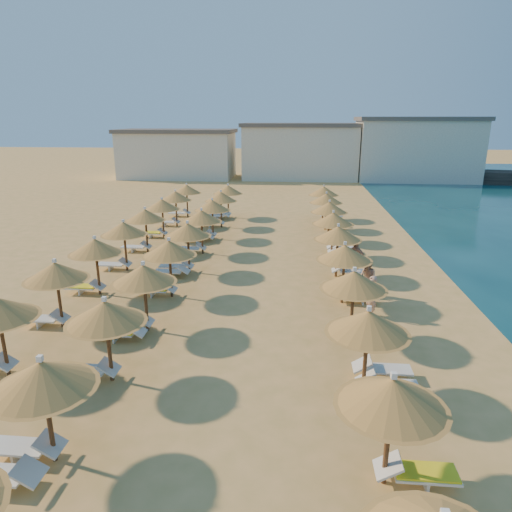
# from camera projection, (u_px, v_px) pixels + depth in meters

# --- Properties ---
(ground) EXTENTS (220.00, 220.00, 0.00)m
(ground) POSITION_uv_depth(u_px,v_px,m) (246.00, 312.00, 19.36)
(ground) COLOR #E3A964
(ground) RESTS_ON ground
(jetty) EXTENTS (30.15, 10.42, 1.50)m
(jetty) POSITION_uv_depth(u_px,v_px,m) (502.00, 177.00, 57.62)
(jetty) COLOR black
(jetty) RESTS_ON ground
(hotel_blocks) EXTENTS (47.47, 9.18, 8.10)m
(hotel_blocks) POSITION_uv_depth(u_px,v_px,m) (305.00, 151.00, 61.25)
(hotel_blocks) COLOR white
(hotel_blocks) RESTS_ON ground
(parasol_row_east) EXTENTS (2.47, 34.20, 2.82)m
(parasol_row_east) POSITION_uv_depth(u_px,v_px,m) (341.00, 243.00, 21.42)
(parasol_row_east) COLOR brown
(parasol_row_east) RESTS_ON ground
(parasol_row_west) EXTENTS (2.47, 34.20, 2.82)m
(parasol_row_west) POSITION_uv_depth(u_px,v_px,m) (179.00, 239.00, 22.10)
(parasol_row_west) COLOR brown
(parasol_row_west) RESTS_ON ground
(parasol_row_inland) EXTENTS (2.47, 27.15, 2.82)m
(parasol_row_inland) POSITION_uv_depth(u_px,v_px,m) (135.00, 222.00, 25.75)
(parasol_row_inland) COLOR brown
(parasol_row_inland) RESTS_ON ground
(loungers) EXTENTS (14.43, 32.38, 0.66)m
(loungers) POSITION_uv_depth(u_px,v_px,m) (225.00, 274.00, 23.01)
(loungers) COLOR silver
(loungers) RESTS_ON ground
(beachgoer_b) EXTENTS (1.07, 1.06, 1.75)m
(beachgoer_b) POSITION_uv_depth(u_px,v_px,m) (368.00, 278.00, 20.87)
(beachgoer_b) COLOR tan
(beachgoer_b) RESTS_ON ground
(beachgoer_c) EXTENTS (1.21, 0.87, 1.91)m
(beachgoer_c) POSITION_uv_depth(u_px,v_px,m) (355.00, 258.00, 23.63)
(beachgoer_c) COLOR tan
(beachgoer_c) RESTS_ON ground
(beachgoer_a) EXTENTS (0.63, 0.76, 1.77)m
(beachgoer_a) POSITION_uv_depth(u_px,v_px,m) (371.00, 297.00, 18.71)
(beachgoer_a) COLOR tan
(beachgoer_a) RESTS_ON ground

